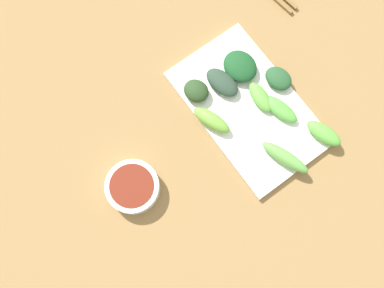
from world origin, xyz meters
name	(u,v)px	position (x,y,z in m)	size (l,w,h in m)	color
tabletop	(197,129)	(0.00, 0.00, 0.01)	(2.10, 2.10, 0.02)	olive
sauce_bowl	(133,187)	(-0.17, -0.03, 0.04)	(0.10, 0.10, 0.03)	white
serving_plate	(248,108)	(0.10, -0.03, 0.03)	(0.19, 0.31, 0.01)	white
broccoli_leafy_0	(240,66)	(0.14, 0.04, 0.05)	(0.06, 0.07, 0.03)	#1B5126
broccoli_stalk_1	(281,109)	(0.15, -0.07, 0.04)	(0.03, 0.08, 0.02)	#5DAF43
broccoli_leafy_2	(196,91)	(0.04, 0.05, 0.05)	(0.04, 0.05, 0.03)	#2A4723
broccoli_stalk_3	(324,133)	(0.19, -0.16, 0.04)	(0.03, 0.07, 0.02)	#63B543
broccoli_leafy_4	(222,83)	(0.09, 0.04, 0.04)	(0.04, 0.07, 0.02)	#2D4535
broccoli_stalk_5	(285,158)	(0.10, -0.15, 0.05)	(0.03, 0.10, 0.03)	#69B14D
broccoli_stalk_6	(260,97)	(0.13, -0.03, 0.04)	(0.03, 0.07, 0.02)	#66AF42
broccoli_stalk_7	(212,120)	(0.03, -0.01, 0.05)	(0.03, 0.08, 0.03)	#75B440
broccoli_leafy_8	(278,78)	(0.19, -0.02, 0.04)	(0.04, 0.06, 0.02)	#28572F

